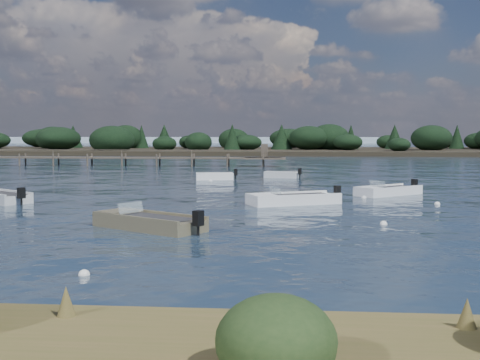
# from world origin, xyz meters

# --- Properties ---
(ground) EXTENTS (400.00, 400.00, 0.00)m
(ground) POSITION_xyz_m (0.00, 60.00, 0.00)
(ground) COLOR #152232
(ground) RESTS_ON ground
(tender_far_grey_b) EXTENTS (3.37, 1.81, 1.13)m
(tender_far_grey_b) POSITION_xyz_m (6.27, 29.62, 0.16)
(tender_far_grey_b) COLOR #B6BBBE
(tender_far_grey_b) RESTS_ON ground
(dinghy_near_olive) EXTENTS (5.16, 4.20, 1.30)m
(dinghy_near_olive) POSITION_xyz_m (1.18, 0.40, 0.17)
(dinghy_near_olive) COLOR #73694C
(dinghy_near_olive) RESTS_ON ground
(tender_far_white) EXTENTS (3.59, 1.77, 1.20)m
(tender_far_white) POSITION_xyz_m (0.64, 26.89, 0.17)
(tender_far_white) COLOR white
(tender_far_white) RESTS_ON ground
(dinghy_mid_white_b) EXTENTS (4.66, 4.24, 1.23)m
(dinghy_mid_white_b) POSITION_xyz_m (13.32, 15.19, 0.16)
(dinghy_mid_white_b) COLOR white
(dinghy_mid_white_b) RESTS_ON ground
(dinghy_mid_white_a) EXTENTS (5.43, 3.87, 1.28)m
(dinghy_mid_white_a) POSITION_xyz_m (7.20, 9.72, 0.17)
(dinghy_mid_white_a) COLOR white
(dinghy_mid_white_a) RESTS_ON ground
(buoy_a) EXTENTS (0.32, 0.32, 0.32)m
(buoy_a) POSITION_xyz_m (1.29, -7.79, 0.00)
(buoy_a) COLOR white
(buoy_a) RESTS_ON ground
(buoy_b) EXTENTS (0.32, 0.32, 0.32)m
(buoy_b) POSITION_xyz_m (11.08, 2.40, 0.00)
(buoy_b) COLOR white
(buoy_b) RESTS_ON ground
(buoy_d) EXTENTS (0.32, 0.32, 0.32)m
(buoy_d) POSITION_xyz_m (15.22, 10.19, 0.00)
(buoy_d) COLOR white
(buoy_d) RESTS_ON ground
(buoy_e) EXTENTS (0.32, 0.32, 0.32)m
(buoy_e) POSITION_xyz_m (0.47, 25.30, 0.00)
(buoy_e) COLOR white
(buoy_e) RESTS_ON ground
(buoy_extra_a) EXTENTS (0.32, 0.32, 0.32)m
(buoy_extra_a) POSITION_xyz_m (11.53, 13.16, 0.00)
(buoy_extra_a) COLOR white
(buoy_extra_a) RESTS_ON ground
(jetty) EXTENTS (64.50, 3.20, 3.40)m
(jetty) POSITION_xyz_m (-21.74, 47.99, 0.98)
(jetty) COLOR #4B4237
(jetty) RESTS_ON ground
(far_headland) EXTENTS (190.00, 40.00, 5.80)m
(far_headland) POSITION_xyz_m (25.00, 100.00, 1.96)
(far_headland) COLOR black
(far_headland) RESTS_ON ground
(distant_haze) EXTENTS (280.00, 20.00, 2.40)m
(distant_haze) POSITION_xyz_m (-90.00, 230.00, 0.00)
(distant_haze) COLOR #99AFBD
(distant_haze) RESTS_ON ground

